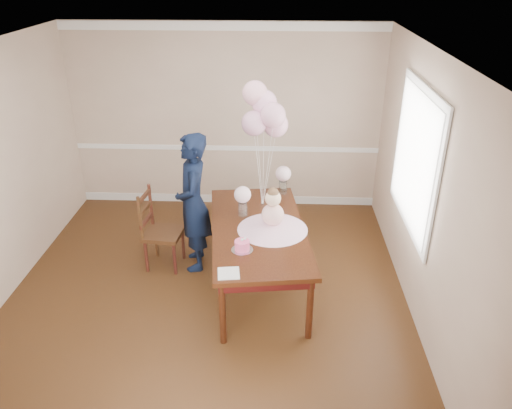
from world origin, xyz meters
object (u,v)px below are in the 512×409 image
object	(u,v)px
dining_table_top	(258,230)
woman	(193,203)
birthday_cake	(242,245)
dining_chair_seat	(164,234)

from	to	relation	value
dining_table_top	woman	distance (m)	0.89
birthday_cake	dining_table_top	bearing A→B (deg)	73.38
birthday_cake	woman	world-z (taller)	woman
woman	birthday_cake	bearing A→B (deg)	26.30
dining_table_top	woman	bearing A→B (deg)	145.40
birthday_cake	dining_chair_seat	xyz separation A→B (m)	(-1.02, 0.85, -0.38)
dining_table_top	birthday_cake	distance (m)	0.51
dining_table_top	woman	size ratio (longest dim) A/B	1.20
dining_chair_seat	woman	distance (m)	0.56
dining_table_top	woman	xyz separation A→B (m)	(-0.79, 0.41, 0.11)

